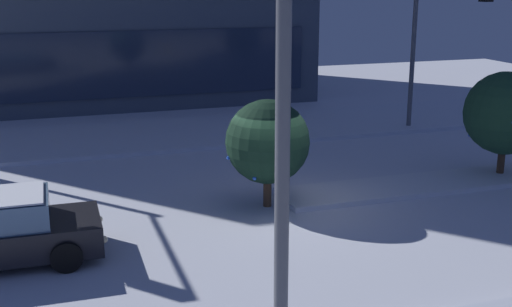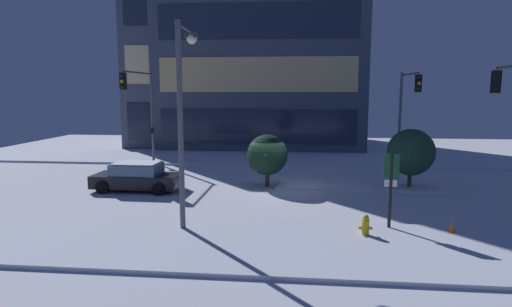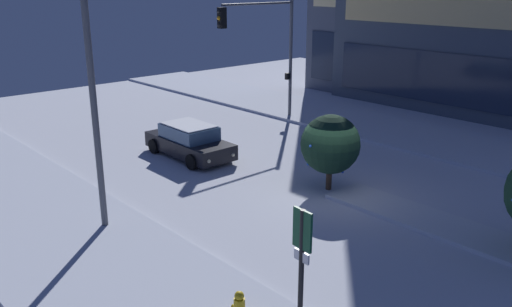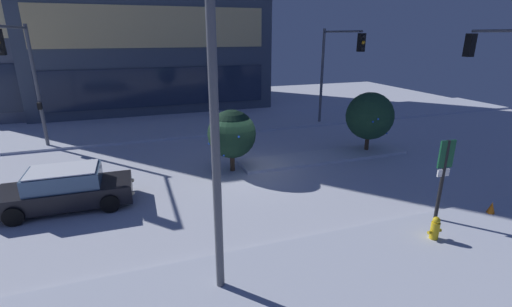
{
  "view_description": "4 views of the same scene",
  "coord_description": "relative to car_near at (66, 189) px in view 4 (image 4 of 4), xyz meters",
  "views": [
    {
      "loc": [
        -5.74,
        -15.37,
        5.89
      ],
      "look_at": [
        -0.79,
        -0.39,
        1.64
      ],
      "focal_mm": 46.04,
      "sensor_mm": 36.0,
      "label": 1
    },
    {
      "loc": [
        1.5,
        -22.75,
        5.2
      ],
      "look_at": [
        -0.7,
        -1.65,
        2.1
      ],
      "focal_mm": 30.18,
      "sensor_mm": 36.0,
      "label": 2
    },
    {
      "loc": [
        11.82,
        -14.48,
        7.49
      ],
      "look_at": [
        -1.98,
        -1.93,
        1.47
      ],
      "focal_mm": 37.63,
      "sensor_mm": 36.0,
      "label": 3
    },
    {
      "loc": [
        -4.46,
        -14.92,
        6.07
      ],
      "look_at": [
        0.32,
        -1.4,
        1.27
      ],
      "focal_mm": 25.1,
      "sensor_mm": 36.0,
      "label": 4
    }
  ],
  "objects": [
    {
      "name": "ground",
      "position": [
        7.01,
        1.35,
        -0.71
      ],
      "size": [
        52.0,
        52.0,
        0.0
      ],
      "primitive_type": "plane",
      "color": "silver"
    },
    {
      "name": "curb_strip_near",
      "position": [
        7.01,
        -7.58,
        -0.64
      ],
      "size": [
        52.0,
        5.2,
        0.14
      ],
      "primitive_type": "cube",
      "color": "silver",
      "rests_on": "ground"
    },
    {
      "name": "curb_strip_far",
      "position": [
        7.01,
        10.29,
        -0.64
      ],
      "size": [
        52.0,
        5.2,
        0.14
      ],
      "primitive_type": "cube",
      "color": "silver",
      "rests_on": "ground"
    },
    {
      "name": "median_strip",
      "position": [
        11.74,
        1.7,
        -0.64
      ],
      "size": [
        9.0,
        1.8,
        0.14
      ],
      "primitive_type": "cube",
      "color": "silver",
      "rests_on": "ground"
    },
    {
      "name": "office_tower_secondary",
      "position": [
        -1.11,
        21.56,
        6.76
      ],
      "size": [
        12.9,
        11.8,
        14.95
      ],
      "color": "#4C5466",
      "rests_on": "ground"
    },
    {
      "name": "car_near",
      "position": [
        0.0,
        0.0,
        0.0
      ],
      "size": [
        4.65,
        2.13,
        1.49
      ],
      "rotation": [
        0.0,
        0.0,
        -0.01
      ],
      "color": "black",
      "rests_on": "ground"
    },
    {
      "name": "traffic_light_corner_far_left",
      "position": [
        -2.08,
        6.55,
        3.82
      ],
      "size": [
        0.32,
        5.22,
        6.57
      ],
      "rotation": [
        0.0,
        0.0,
        -1.57
      ],
      "color": "#565960",
      "rests_on": "ground"
    },
    {
      "name": "traffic_light_corner_far_right",
      "position": [
        15.17,
        6.74,
        3.77
      ],
      "size": [
        0.32,
        4.56,
        6.42
      ],
      "rotation": [
        0.0,
        0.0,
        -1.57
      ],
      "color": "#565960",
      "rests_on": "ground"
    },
    {
      "name": "street_lamp_arched",
      "position": [
        4.17,
        -5.61,
        4.26
      ],
      "size": [
        0.56,
        2.53,
        7.65
      ],
      "rotation": [
        0.0,
        0.0,
        1.6
      ],
      "color": "#565960",
      "rests_on": "ground"
    },
    {
      "name": "fire_hydrant",
      "position": [
        10.85,
        -6.38,
        -0.29
      ],
      "size": [
        0.48,
        0.26,
        0.87
      ],
      "color": "gold",
      "rests_on": "ground"
    },
    {
      "name": "parking_info_sign",
      "position": [
        11.85,
        -5.44,
        1.16
      ],
      "size": [
        0.55,
        0.12,
        2.91
      ],
      "rotation": [
        0.0,
        0.0,
        1.5
      ],
      "color": "black",
      "rests_on": "ground"
    },
    {
      "name": "decorated_tree_median",
      "position": [
        6.74,
        1.56,
        1.05
      ],
      "size": [
        2.21,
        2.26,
        2.87
      ],
      "color": "#473323",
      "rests_on": "ground"
    },
    {
      "name": "decorated_tree_left_of_median",
      "position": [
        14.33,
        1.81,
        1.27
      ],
      "size": [
        2.48,
        2.48,
        3.23
      ],
      "color": "#473323",
      "rests_on": "ground"
    },
    {
      "name": "construction_cone",
      "position": [
        14.01,
        -5.75,
        -0.44
      ],
      "size": [
        0.36,
        0.36,
        0.55
      ],
      "primitive_type": "cone",
      "color": "orange",
      "rests_on": "ground"
    }
  ]
}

